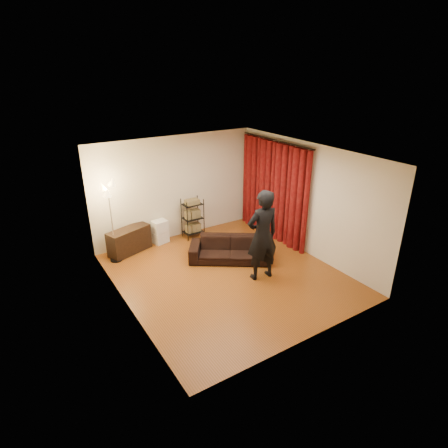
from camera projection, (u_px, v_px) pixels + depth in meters
floor at (227, 275)px, 8.32m from camera, size 5.00×5.00×0.00m
ceiling at (228, 155)px, 7.25m from camera, size 5.00×5.00×0.00m
wall_back at (176, 188)px, 9.72m from camera, size 5.00×0.00×5.00m
wall_front at (314, 270)px, 5.84m from camera, size 5.00×0.00×5.00m
wall_left at (122, 245)px, 6.68m from camera, size 0.00×5.00×5.00m
wall_right at (307, 199)px, 8.89m from camera, size 0.00×5.00×5.00m
curtain_rod at (276, 140)px, 9.23m from camera, size 0.04×2.65×0.04m
curtain at (273, 191)px, 9.73m from camera, size 0.22×2.65×2.55m
sofa at (230, 249)px, 8.86m from camera, size 1.99×1.70×0.56m
person at (262, 235)px, 7.85m from camera, size 0.78×0.55×2.01m
media_cabinet at (129, 240)px, 9.21m from camera, size 1.15×0.73×0.63m
storage_boxes at (160, 232)px, 9.70m from camera, size 0.43×0.37×0.62m
wire_shelf at (193, 218)px, 9.94m from camera, size 0.59×0.52×1.08m
floor_lamp at (112, 223)px, 8.56m from camera, size 0.39×0.39×1.93m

